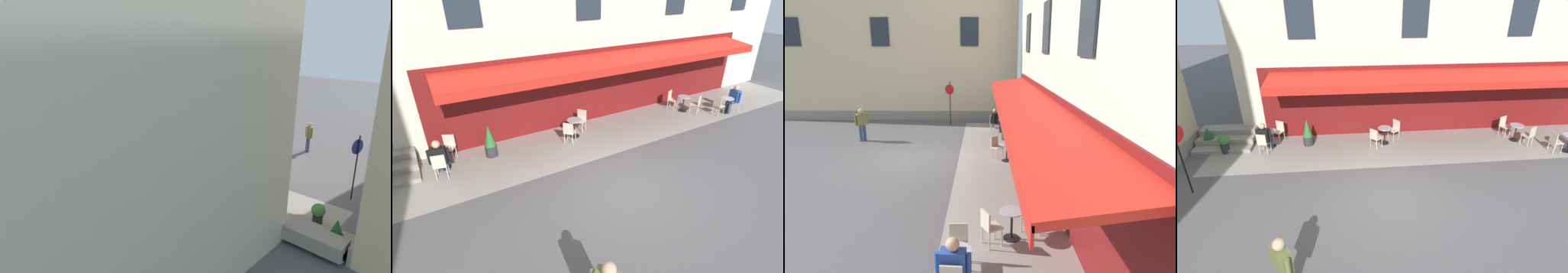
% 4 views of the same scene
% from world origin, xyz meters
% --- Properties ---
extents(ground_plane, '(70.00, 70.00, 0.00)m').
position_xyz_m(ground_plane, '(0.00, 0.00, 0.00)').
color(ground_plane, '#565456').
extents(sidewalk_cafe_terrace, '(20.50, 3.20, 0.01)m').
position_xyz_m(sidewalk_cafe_terrace, '(-3.25, -3.40, 0.00)').
color(sidewalk_cafe_terrace, gray).
rests_on(sidewalk_cafe_terrace, ground_plane).
extents(corner_building_facade, '(10.12, 17.00, 15.00)m').
position_xyz_m(corner_building_facade, '(13.00, 3.50, 7.50)').
color(corner_building_facade, beige).
rests_on(corner_building_facade, ground_plane).
extents(back_alley_steps, '(2.40, 1.75, 0.60)m').
position_xyz_m(back_alley_steps, '(6.60, -4.59, 0.24)').
color(back_alley_steps, gray).
rests_on(back_alley_steps, ground_plane).
extents(cafe_table_near_entrance, '(0.60, 0.60, 0.75)m').
position_xyz_m(cafe_table_near_entrance, '(-6.22, -3.51, 0.49)').
color(cafe_table_near_entrance, black).
rests_on(cafe_table_near_entrance, ground_plane).
extents(cafe_chair_cream_by_window, '(0.54, 0.54, 0.91)m').
position_xyz_m(cafe_chair_cream_by_window, '(-6.52, -2.96, 0.55)').
color(cafe_chair_cream_by_window, beige).
rests_on(cafe_chair_cream_by_window, ground_plane).
extents(cafe_chair_cream_under_awning, '(0.53, 0.53, 0.91)m').
position_xyz_m(cafe_chair_cream_under_awning, '(-5.96, -4.09, 0.55)').
color(cafe_chair_cream_under_awning, beige).
rests_on(cafe_chair_cream_under_awning, ground_plane).
extents(cafe_table_mid_terrace, '(0.60, 0.60, 0.75)m').
position_xyz_m(cafe_table_mid_terrace, '(-7.85, -2.31, 0.49)').
color(cafe_table_mid_terrace, black).
rests_on(cafe_table_mid_terrace, ground_plane).
extents(cafe_chair_cream_near_door, '(0.41, 0.41, 0.91)m').
position_xyz_m(cafe_chair_cream_near_door, '(-7.22, -2.30, 0.55)').
color(cafe_chair_cream_near_door, beige).
rests_on(cafe_chair_cream_near_door, ground_plane).
extents(cafe_table_streetside, '(0.60, 0.60, 0.75)m').
position_xyz_m(cafe_table_streetside, '(4.64, -3.98, 0.49)').
color(cafe_table_streetside, black).
rests_on(cafe_table_streetside, ground_plane).
extents(cafe_chair_cream_corner_right, '(0.48, 0.48, 0.91)m').
position_xyz_m(cafe_chair_cream_corner_right, '(4.78, -3.36, 0.55)').
color(cafe_chair_cream_corner_right, beige).
rests_on(cafe_chair_cream_corner_right, ground_plane).
extents(cafe_chair_cream_back_row, '(0.54, 0.54, 0.91)m').
position_xyz_m(cafe_chair_cream_back_row, '(4.35, -4.54, 0.55)').
color(cafe_chair_cream_back_row, beige).
rests_on(cafe_chair_cream_back_row, ground_plane).
extents(cafe_table_far_end, '(0.60, 0.60, 0.75)m').
position_xyz_m(cafe_table_far_end, '(-0.31, -3.81, 0.49)').
color(cafe_table_far_end, black).
rests_on(cafe_table_far_end, ground_plane).
extents(cafe_chair_cream_corner_left, '(0.57, 0.57, 0.91)m').
position_xyz_m(cafe_chair_cream_corner_left, '(0.15, -3.38, 0.55)').
color(cafe_chair_cream_corner_left, beige).
rests_on(cafe_chair_cream_corner_left, ground_plane).
extents(cafe_chair_cream_kerbside, '(0.56, 0.56, 0.91)m').
position_xyz_m(cafe_chair_cream_kerbside, '(-0.83, -4.18, 0.55)').
color(cafe_chair_cream_kerbside, beige).
rests_on(cafe_chair_cream_kerbside, ground_plane).
extents(seated_patron_in_blue, '(0.56, 0.67, 1.31)m').
position_xyz_m(seated_patron_in_blue, '(-8.27, -2.28, 0.70)').
color(seated_patron_in_blue, navy).
rests_on(seated_patron_in_blue, ground_plane).
extents(seated_companion_in_black, '(0.66, 0.60, 1.31)m').
position_xyz_m(seated_companion_in_black, '(4.73, -3.57, 0.70)').
color(seated_companion_in_black, navy).
rests_on(seated_companion_in_black, ground_plane).
extents(walking_pedestrian_in_olive, '(0.50, 0.57, 1.65)m').
position_xyz_m(walking_pedestrian_in_olive, '(2.78, 3.21, 0.96)').
color(walking_pedestrian_in_olive, navy).
rests_on(walking_pedestrian_in_olive, ground_plane).
extents(no_parking_sign, '(0.23, 0.55, 2.60)m').
position_xyz_m(no_parking_sign, '(6.53, -0.85, 1.79)').
color(no_parking_sign, black).
rests_on(no_parking_sign, ground_plane).
extents(potted_plant_under_sign, '(0.45, 0.45, 0.83)m').
position_xyz_m(potted_plant_under_sign, '(6.41, -3.60, 0.47)').
color(potted_plant_under_sign, '#2D2D33').
rests_on(potted_plant_under_sign, ground_plane).
extents(potted_plant_entrance_right, '(0.40, 0.40, 0.89)m').
position_xyz_m(potted_plant_entrance_right, '(7.28, -4.25, 0.43)').
color(potted_plant_entrance_right, '#2D2D33').
rests_on(potted_plant_entrance_right, ground_plane).
extents(potted_plant_mid_terrace, '(0.43, 0.43, 1.22)m').
position_xyz_m(potted_plant_mid_terrace, '(3.04, -3.99, 0.59)').
color(potted_plant_mid_terrace, '#2D2D33').
rests_on(potted_plant_mid_terrace, ground_plane).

